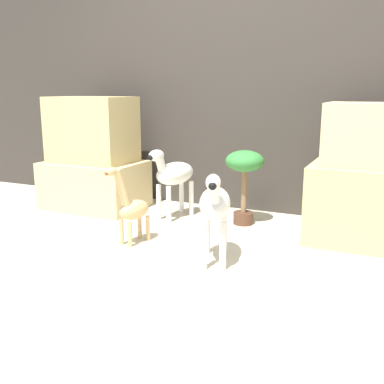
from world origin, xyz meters
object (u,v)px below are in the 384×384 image
giraffe_figurine (132,207)px  potted_palm_front (245,170)px  zebra_left (173,175)px  zebra_right (215,205)px

giraffe_figurine → potted_palm_front: potted_palm_front is taller
giraffe_figurine → zebra_left: bearing=92.5°
zebra_left → potted_palm_front: 0.61m
potted_palm_front → zebra_right: bearing=-83.7°
zebra_right → zebra_left: 1.07m
zebra_right → zebra_left: same height
zebra_right → giraffe_figurine: bearing=171.5°
zebra_left → giraffe_figurine: bearing=-87.5°
zebra_left → potted_palm_front: bearing=7.3°
zebra_right → potted_palm_front: bearing=96.3°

